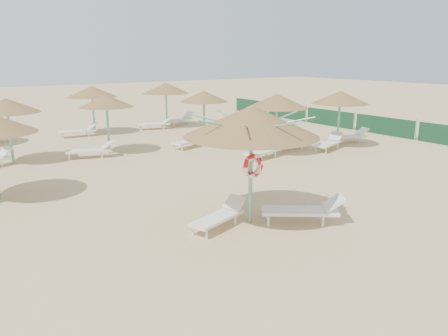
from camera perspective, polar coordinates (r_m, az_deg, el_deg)
ground at (r=12.18m, az=4.56°, el=-6.37°), size 120.00×120.00×0.00m
main_palapa at (r=11.12m, az=3.60°, el=6.09°), size 3.47×3.47×3.11m
lounger_main_a at (r=11.36m, az=-0.50°, el=-6.22°), size 1.88×1.07×0.65m
lounger_main_b at (r=11.79m, az=10.55°, el=-5.37°), size 2.10×1.80×0.78m
palapa_field at (r=21.29m, az=-11.32°, el=8.72°), size 19.33×13.10×2.72m
windbreak_fence at (r=28.60m, az=13.71°, el=6.37°), size 0.08×19.84×1.10m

